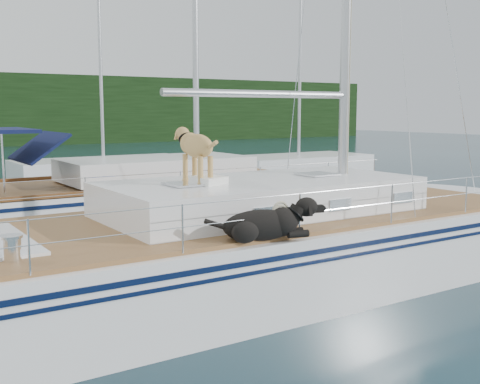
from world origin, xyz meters
TOP-DOWN VIEW (x-y plane):
  - ground at (0.00, 0.00)m, footprint 120.00×120.00m
  - main_sailboat at (0.09, -0.01)m, footprint 12.00×3.99m
  - neighbor_sailboat at (0.72, 6.20)m, footprint 11.00×3.50m
  - bg_boat_center at (4.00, 16.00)m, footprint 7.20×3.00m
  - bg_boat_east at (12.00, 13.00)m, footprint 6.40×3.00m

SIDE VIEW (x-z plane):
  - ground at x=0.00m, z-range 0.00..0.00m
  - bg_boat_center at x=4.00m, z-range -5.37..6.28m
  - bg_boat_east at x=12.00m, z-range -5.37..6.28m
  - neighbor_sailboat at x=0.72m, z-range -6.02..7.28m
  - main_sailboat at x=0.09m, z-range -6.33..7.68m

